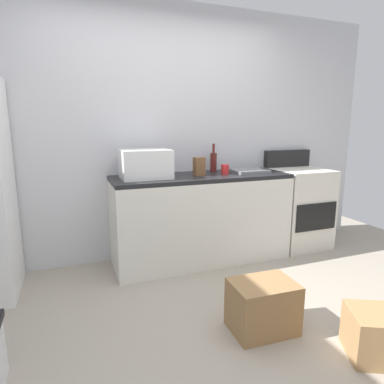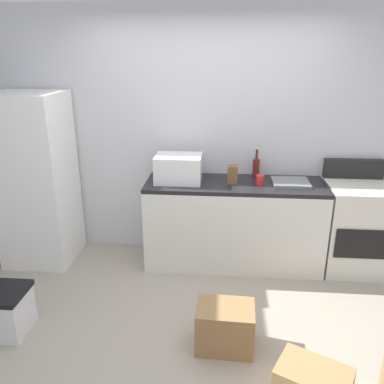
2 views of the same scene
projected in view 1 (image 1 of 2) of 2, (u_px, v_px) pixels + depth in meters
ground_plane at (226, 329)px, 2.31m from camera, size 6.00×6.00×0.00m
wall_back at (163, 134)px, 3.47m from camera, size 5.00×0.10×2.60m
kitchen_counter at (201, 218)px, 3.42m from camera, size 1.80×0.60×0.90m
stove_oven at (298, 206)px, 3.85m from camera, size 0.60×0.61×1.10m
microwave at (146, 164)px, 3.11m from camera, size 0.46×0.34×0.27m
sink_basin at (249, 171)px, 3.53m from camera, size 0.36×0.32×0.03m
wine_bottle at (213, 161)px, 3.55m from camera, size 0.07×0.07×0.30m
coffee_mug at (225, 169)px, 3.37m from camera, size 0.08×0.08×0.10m
knife_block at (199, 166)px, 3.30m from camera, size 0.10×0.10×0.18m
cardboard_box_small at (263, 306)px, 2.27m from camera, size 0.45×0.33×0.35m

